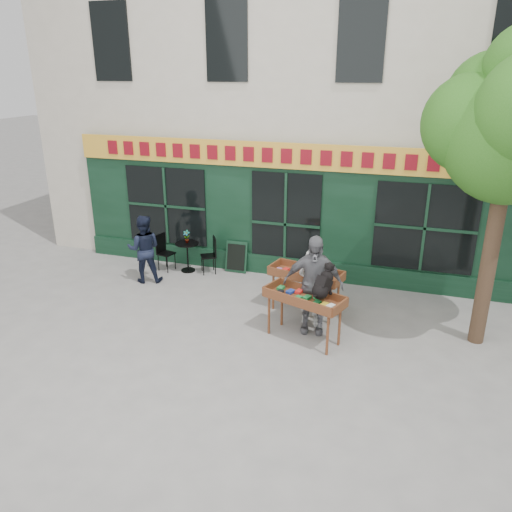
# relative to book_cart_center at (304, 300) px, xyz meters

# --- Properties ---
(ground) EXTENTS (80.00, 80.00, 0.00)m
(ground) POSITION_rel_book_cart_center_xyz_m (-1.14, 0.65, -0.82)
(ground) COLOR slate
(ground) RESTS_ON ground
(building) EXTENTS (14.00, 7.26, 10.00)m
(building) POSITION_rel_book_cart_center_xyz_m (-1.14, 6.62, 4.15)
(building) COLOR beige
(building) RESTS_ON ground
(book_cart_center) EXTENTS (1.62, 1.09, 0.99)m
(book_cart_center) POSITION_rel_book_cart_center_xyz_m (0.00, 0.00, 0.00)
(book_cart_center) COLOR brown
(book_cart_center) RESTS_ON ground
(dog) EXTENTS (0.52, 0.68, 0.60)m
(dog) POSITION_rel_book_cart_center_xyz_m (0.35, -0.05, 0.47)
(dog) COLOR black
(dog) RESTS_ON book_cart_center
(woman) EXTENTS (0.69, 0.57, 1.62)m
(woman) POSITION_rel_book_cart_center_xyz_m (0.00, 0.65, -0.01)
(woman) COLOR silver
(woman) RESTS_ON ground
(book_cart_right) EXTENTS (1.60, 0.94, 0.99)m
(book_cart_right) POSITION_rel_book_cart_center_xyz_m (-0.22, 1.14, 0.00)
(book_cart_right) COLOR brown
(book_cart_right) RESTS_ON ground
(man_right) EXTENTS (1.21, 0.62, 1.98)m
(man_right) POSITION_rel_book_cart_center_xyz_m (0.08, 0.39, 0.17)
(man_right) COLOR #59595E
(man_right) RESTS_ON ground
(bistro_table) EXTENTS (0.60, 0.60, 0.76)m
(bistro_table) POSITION_rel_book_cart_center_xyz_m (-3.58, 2.50, -0.28)
(bistro_table) COLOR black
(bistro_table) RESTS_ON ground
(bistro_chair_left) EXTENTS (0.44, 0.44, 0.95)m
(bistro_chair_left) POSITION_rel_book_cart_center_xyz_m (-4.22, 2.42, -0.26)
(bistro_chair_left) COLOR black
(bistro_chair_left) RESTS_ON ground
(bistro_chair_right) EXTENTS (0.50, 0.50, 0.95)m
(bistro_chair_right) POSITION_rel_book_cart_center_xyz_m (-2.95, 2.60, -0.26)
(bistro_chair_right) COLOR black
(bistro_chair_right) RESTS_ON ground
(potted_plant) EXTENTS (0.18, 0.12, 0.33)m
(potted_plant) POSITION_rel_book_cart_center_xyz_m (-3.58, 2.50, 0.11)
(potted_plant) COLOR gray
(potted_plant) RESTS_ON bistro_table
(man_left) EXTENTS (0.98, 0.88, 1.66)m
(man_left) POSITION_rel_book_cart_center_xyz_m (-4.28, 1.60, 0.01)
(man_left) COLOR black
(man_left) RESTS_ON ground
(chalkboard) EXTENTS (0.56, 0.20, 0.79)m
(chalkboard) POSITION_rel_book_cart_center_xyz_m (-2.38, 2.84, -0.42)
(chalkboard) COLOR black
(chalkboard) RESTS_ON ground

